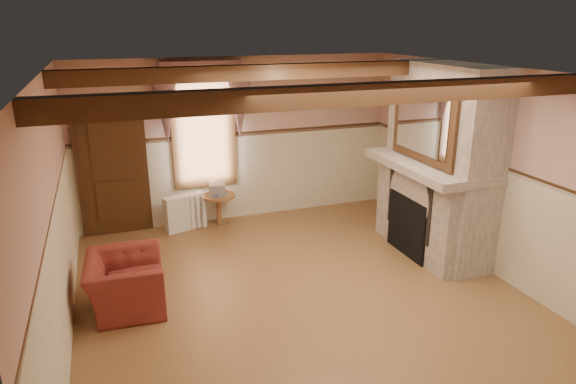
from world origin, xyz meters
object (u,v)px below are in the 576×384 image
object	(u,v)px
armchair	(126,283)
oil_lamp	(410,143)
radiator	(185,212)
side_table	(219,210)
mantel_clock	(402,143)
bowl	(431,158)

from	to	relation	value
armchair	oil_lamp	world-z (taller)	oil_lamp
radiator	side_table	bearing A→B (deg)	-16.95
oil_lamp	mantel_clock	bearing A→B (deg)	90.00
armchair	mantel_clock	distance (m)	4.61
mantel_clock	radiator	bearing A→B (deg)	158.10
radiator	bowl	bearing A→B (deg)	-49.63
bowl	oil_lamp	world-z (taller)	oil_lamp
armchair	side_table	world-z (taller)	armchair
bowl	radiator	bearing A→B (deg)	147.32
armchair	oil_lamp	xyz separation A→B (m)	(4.35, 0.74, 1.23)
side_table	bowl	xyz separation A→B (m)	(2.70, -2.10, 1.19)
mantel_clock	oil_lamp	world-z (taller)	oil_lamp
radiator	bowl	size ratio (longest dim) A/B	1.85
armchair	radiator	bearing A→B (deg)	-21.93
mantel_clock	oil_lamp	distance (m)	0.22
mantel_clock	side_table	bearing A→B (deg)	154.02
mantel_clock	oil_lamp	xyz separation A→B (m)	(0.00, -0.21, 0.04)
armchair	side_table	distance (m)	2.81
armchair	mantel_clock	size ratio (longest dim) A/B	4.24
bowl	mantel_clock	bearing A→B (deg)	90.00
armchair	side_table	size ratio (longest dim) A/B	1.76
radiator	oil_lamp	xyz separation A→B (m)	(3.27, -1.53, 1.26)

